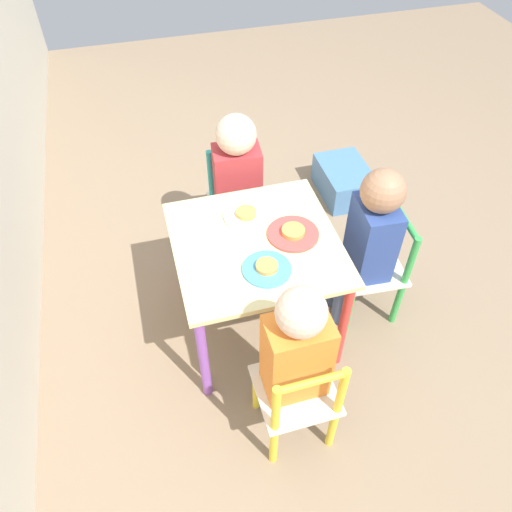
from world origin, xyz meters
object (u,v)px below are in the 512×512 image
(plate_left, at_px, (267,268))
(kids_table, at_px, (256,256))
(chair_yellow, at_px, (298,398))
(child_front, at_px, (369,236))
(plate_front, at_px, (293,233))
(storage_bin, at_px, (344,181))
(child_left, at_px, (295,352))
(plate_right, at_px, (246,215))
(child_right, at_px, (238,179))
(chair_green, at_px, (375,268))
(chair_teal, at_px, (237,205))

(plate_left, bearing_deg, kids_table, -0.00)
(chair_yellow, xyz_separation_m, child_front, (0.47, -0.43, 0.20))
(plate_front, bearing_deg, kids_table, 90.00)
(kids_table, xyz_separation_m, child_front, (-0.03, -0.44, 0.02))
(child_front, bearing_deg, storage_bin, 165.07)
(child_front, distance_m, plate_left, 0.46)
(child_front, height_order, child_left, child_front)
(child_front, distance_m, plate_right, 0.48)
(storage_bin, bearing_deg, kids_table, 136.23)
(child_right, relative_size, storage_bin, 2.12)
(kids_table, relative_size, plate_right, 3.46)
(kids_table, xyz_separation_m, plate_front, (-0.00, -0.14, 0.08))
(chair_green, distance_m, chair_yellow, 0.68)
(child_right, distance_m, plate_front, 0.46)
(chair_green, xyz_separation_m, plate_front, (0.03, 0.36, 0.26))
(chair_yellow, relative_size, storage_bin, 1.44)
(kids_table, height_order, child_left, child_left)
(chair_teal, distance_m, plate_right, 0.45)
(child_left, height_order, plate_right, child_left)
(chair_green, bearing_deg, storage_bin, 169.30)
(chair_teal, xyz_separation_m, child_left, (-0.94, 0.04, 0.19))
(kids_table, distance_m, child_left, 0.44)
(child_left, height_order, storage_bin, child_left)
(chair_teal, bearing_deg, plate_front, -73.94)
(plate_left, bearing_deg, plate_front, -45.00)
(chair_yellow, bearing_deg, child_front, -133.33)
(plate_right, distance_m, plate_left, 0.28)
(kids_table, bearing_deg, child_right, -5.15)
(chair_green, relative_size, plate_left, 2.94)
(chair_green, height_order, plate_right, plate_right)
(child_left, distance_m, plate_right, 0.59)
(plate_front, xyz_separation_m, plate_right, (0.14, 0.14, -0.00))
(plate_front, relative_size, storage_bin, 0.55)
(kids_table, xyz_separation_m, chair_teal, (0.50, -0.04, -0.18))
(child_left, bearing_deg, plate_left, -89.63)
(chair_yellow, bearing_deg, kids_table, -90.00)
(storage_bin, bearing_deg, child_right, 113.58)
(chair_teal, height_order, chair_yellow, same)
(chair_yellow, height_order, child_right, child_right)
(chair_yellow, relative_size, child_front, 0.68)
(plate_right, bearing_deg, storage_bin, -49.94)
(child_front, relative_size, storage_bin, 2.13)
(child_front, xyz_separation_m, plate_front, (0.03, 0.30, 0.06))
(plate_front, bearing_deg, plate_right, 45.00)
(chair_teal, height_order, child_front, child_front)
(plate_right, bearing_deg, kids_table, 180.00)
(chair_teal, distance_m, child_right, 0.21)
(chair_teal, height_order, plate_front, plate_front)
(plate_left, height_order, storage_bin, plate_left)
(storage_bin, bearing_deg, chair_yellow, 150.71)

